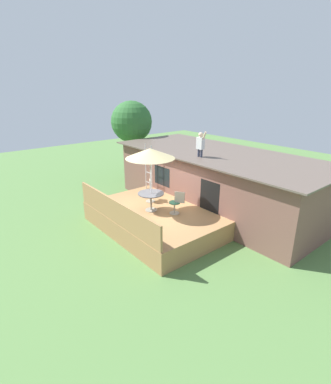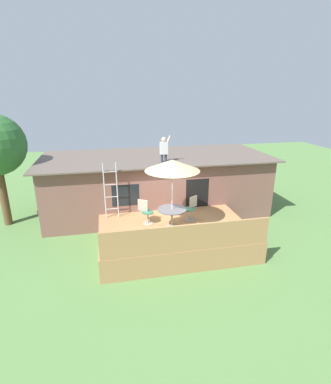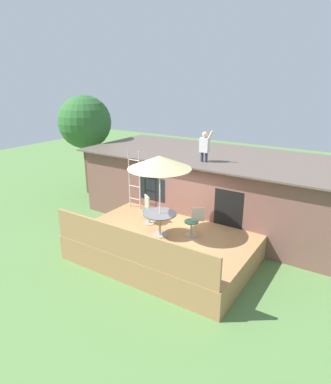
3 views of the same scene
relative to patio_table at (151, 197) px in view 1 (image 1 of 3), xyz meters
The scene contains 11 objects.
ground_plane 1.40m from the patio_table, 56.99° to the left, with size 40.00×40.00×0.00m, color #567F42.
house 3.77m from the patio_table, 88.32° to the left, with size 10.50×4.50×2.68m.
deck 1.01m from the patio_table, 56.99° to the left, with size 5.47×3.82×0.80m, color #A87A4C.
deck_railing 1.70m from the patio_table, 86.26° to the right, with size 5.37×0.08×0.90m, color #A87A4C.
patio_table is the anchor object (origin of this frame).
patio_umbrella 1.76m from the patio_table, behind, with size 1.90×1.90×2.54m.
step_ladder 2.57m from the patio_table, 145.60° to the left, with size 0.52×0.04×2.20m.
person_figure 3.14m from the patio_table, 84.85° to the left, with size 0.47×0.20×1.11m.
patio_chair_left 1.05m from the patio_table, 145.28° to the left, with size 0.56×0.46×0.92m.
patio_chair_right 1.06m from the patio_table, 32.93° to the left, with size 0.57×0.45×0.92m.
backyard_tree 7.68m from the patio_table, 152.24° to the left, with size 2.49×2.49×4.73m.
Camera 1 is at (8.68, -6.62, 5.57)m, focal length 27.38 mm.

